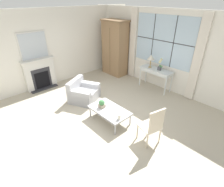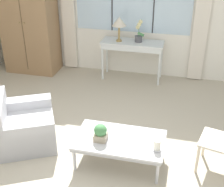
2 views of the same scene
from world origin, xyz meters
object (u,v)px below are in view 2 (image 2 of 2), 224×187
console_table (132,46)px  pillar_candle (157,145)px  armoire (29,17)px  armchair_upholstered (23,127)px  potted_orchid (139,34)px  potted_plant_small (100,132)px  table_lamp (119,22)px  coffee_table (120,141)px

console_table → pillar_candle: 2.84m
armoire → armchair_upholstered: bearing=-67.3°
armchair_upholstered → potted_orchid: bearing=63.5°
armoire → potted_plant_small: armoire is taller
armchair_upholstered → pillar_candle: (1.93, -0.23, 0.19)m
console_table → table_lamp: table_lamp is taller
table_lamp → armoire: bearing=-179.3°
armchair_upholstered → pillar_candle: bearing=-6.8°
armoire → table_lamp: armoire is taller
potted_orchid → potted_plant_small: potted_orchid is taller
table_lamp → potted_orchid: (0.38, 0.05, -0.21)m
coffee_table → armchair_upholstered: bearing=175.3°
armchair_upholstered → pillar_candle: 1.95m
table_lamp → potted_plant_small: (0.34, -2.65, -0.68)m
armoire → potted_plant_small: (2.22, -2.62, -0.67)m
armchair_upholstered → console_table: bearing=65.5°
console_table → table_lamp: (-0.27, -0.03, 0.47)m
coffee_table → pillar_candle: size_ratio=7.53×
potted_plant_small → potted_orchid: bearing=89.2°
armoire → potted_orchid: size_ratio=5.27×
console_table → pillar_candle: bearing=-73.6°
console_table → potted_plant_small: console_table is taller
coffee_table → potted_plant_small: 0.29m
console_table → potted_plant_small: 2.69m
armoire → console_table: size_ratio=1.89×
table_lamp → armchair_upholstered: size_ratio=0.42×
potted_orchid → armchair_upholstered: 2.88m
potted_plant_small → pillar_candle: potted_plant_small is taller
console_table → coffee_table: bearing=-83.2°
table_lamp → armchair_upholstered: (-0.87, -2.45, -0.92)m
potted_plant_small → pillar_candle: bearing=-2.7°
coffee_table → pillar_candle: 0.51m
armoire → console_table: bearing=1.5°
potted_orchid → coffee_table: bearing=-85.7°
armoire → table_lamp: (1.88, 0.02, 0.01)m
console_table → table_lamp: size_ratio=2.53×
console_table → potted_plant_small: (0.08, -2.68, -0.21)m
potted_orchid → pillar_candle: 2.86m
potted_plant_small → armchair_upholstered: bearing=170.7°
console_table → armchair_upholstered: bearing=-114.5°
potted_plant_small → console_table: bearing=91.6°
console_table → coffee_table: (0.31, -2.60, -0.36)m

